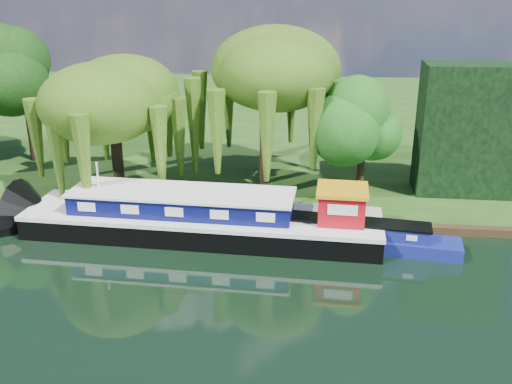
# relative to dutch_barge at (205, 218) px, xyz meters

# --- Properties ---
(ground) EXTENTS (120.00, 120.00, 0.00)m
(ground) POSITION_rel_dutch_barge_xyz_m (-3.93, -6.54, -1.00)
(ground) COLOR black
(far_bank) EXTENTS (120.00, 52.00, 0.45)m
(far_bank) POSITION_rel_dutch_barge_xyz_m (-3.93, 27.46, -0.78)
(far_bank) COLOR #183F11
(far_bank) RESTS_ON ground
(dutch_barge) EXTENTS (19.34, 5.03, 4.05)m
(dutch_barge) POSITION_rel_dutch_barge_xyz_m (0.00, 0.00, 0.00)
(dutch_barge) COLOR black
(dutch_barge) RESTS_ON ground
(narrowboat) EXTENTS (10.78, 3.05, 1.55)m
(narrowboat) POSITION_rel_dutch_barge_xyz_m (8.03, -0.48, -0.45)
(narrowboat) COLOR navy
(narrowboat) RESTS_ON ground
(white_cruiser) EXTENTS (2.85, 2.55, 1.36)m
(white_cruiser) POSITION_rel_dutch_barge_xyz_m (8.69, 0.58, -1.00)
(white_cruiser) COLOR silver
(white_cruiser) RESTS_ON ground
(willow_left) EXTENTS (6.64, 6.64, 7.96)m
(willow_left) POSITION_rel_dutch_barge_xyz_m (-6.46, 4.92, 5.22)
(willow_left) COLOR black
(willow_left) RESTS_ON far_bank
(willow_right) EXTENTS (7.48, 7.48, 9.11)m
(willow_right) POSITION_rel_dutch_barge_xyz_m (2.48, 7.84, 6.09)
(willow_right) COLOR black
(willow_right) RESTS_ON far_bank
(tree_far_mid) EXTENTS (5.47, 5.47, 8.96)m
(tree_far_mid) POSITION_rel_dutch_barge_xyz_m (-15.09, 10.92, 5.62)
(tree_far_mid) COLOR black
(tree_far_mid) RESTS_ON far_bank
(tree_far_right) EXTENTS (3.90, 3.90, 6.38)m
(tree_far_right) POSITION_rel_dutch_barge_xyz_m (8.57, 5.83, 3.85)
(tree_far_right) COLOR black
(tree_far_right) RESTS_ON far_bank
(conifer_hedge) EXTENTS (6.00, 3.00, 8.00)m
(conifer_hedge) POSITION_rel_dutch_barge_xyz_m (15.07, 7.46, 3.45)
(conifer_hedge) COLOR black
(conifer_hedge) RESTS_ON far_bank
(lamppost) EXTENTS (0.36, 0.36, 2.56)m
(lamppost) POSITION_rel_dutch_barge_xyz_m (-3.43, 3.96, 1.42)
(lamppost) COLOR silver
(lamppost) RESTS_ON far_bank
(mooring_posts) EXTENTS (19.16, 0.16, 1.00)m
(mooring_posts) POSITION_rel_dutch_barge_xyz_m (-4.43, 1.86, -0.05)
(mooring_posts) COLOR silver
(mooring_posts) RESTS_ON far_bank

